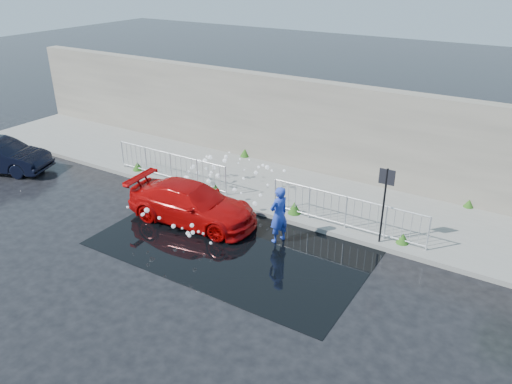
{
  "coord_description": "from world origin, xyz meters",
  "views": [
    {
      "loc": [
        7.8,
        -9.65,
        7.8
      ],
      "look_at": [
        0.22,
        2.59,
        1.0
      ],
      "focal_mm": 35.0,
      "sensor_mm": 36.0,
      "label": 1
    }
  ],
  "objects_px": {
    "person": "(279,215)",
    "red_car": "(192,204)",
    "dark_car": "(0,156)",
    "sign_post": "(385,194)"
  },
  "relations": [
    {
      "from": "person",
      "to": "red_car",
      "type": "bearing_deg",
      "value": -62.73
    },
    {
      "from": "red_car",
      "to": "dark_car",
      "type": "bearing_deg",
      "value": 89.61
    },
    {
      "from": "sign_post",
      "to": "dark_car",
      "type": "relative_size",
      "value": 0.64
    },
    {
      "from": "sign_post",
      "to": "red_car",
      "type": "xyz_separation_m",
      "value": [
        -5.68,
        -1.67,
        -1.09
      ]
    },
    {
      "from": "dark_car",
      "to": "red_car",
      "type": "bearing_deg",
      "value": -105.16
    },
    {
      "from": "sign_post",
      "to": "dark_car",
      "type": "height_order",
      "value": "sign_post"
    },
    {
      "from": "dark_car",
      "to": "person",
      "type": "height_order",
      "value": "person"
    },
    {
      "from": "red_car",
      "to": "person",
      "type": "xyz_separation_m",
      "value": [
        2.98,
        0.37,
        0.26
      ]
    },
    {
      "from": "red_car",
      "to": "dark_car",
      "type": "distance_m",
      "value": 9.17
    },
    {
      "from": "person",
      "to": "sign_post",
      "type": "bearing_deg",
      "value": 136.0
    }
  ]
}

